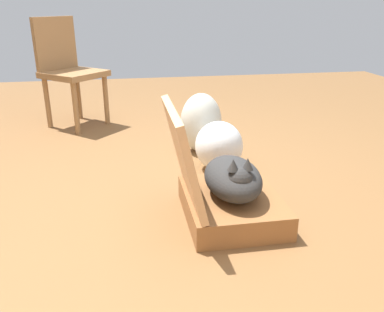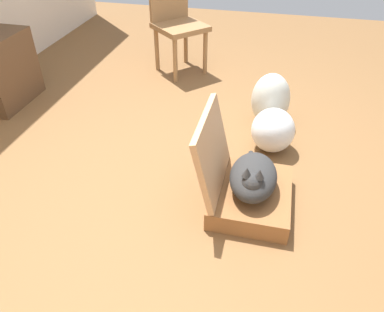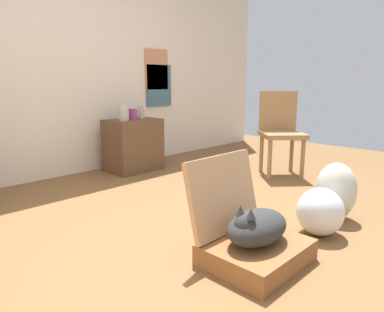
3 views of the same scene
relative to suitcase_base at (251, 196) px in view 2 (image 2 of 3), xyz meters
name	(u,v)px [view 2 (image 2 of 3)]	position (x,y,z in m)	size (l,w,h in m)	color
ground_plane	(190,162)	(0.33, 0.47, -0.06)	(7.68, 7.68, 0.00)	brown
suitcase_base	(251,196)	(0.00, 0.00, 0.00)	(0.57, 0.48, 0.13)	brown
suitcase_lid	(212,152)	(0.00, 0.25, 0.30)	(0.57, 0.48, 0.04)	tan
cat	(253,177)	(-0.01, 0.00, 0.16)	(0.51, 0.28, 0.25)	#2D2D2D
plastic_bag_white	(273,130)	(0.64, -0.08, 0.10)	(0.32, 0.32, 0.33)	silver
plastic_bag_clear	(270,100)	(1.00, -0.03, 0.16)	(0.27, 0.31, 0.44)	silver
chair	(176,20)	(1.89, 0.98, 0.45)	(0.63, 0.63, 0.94)	olive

